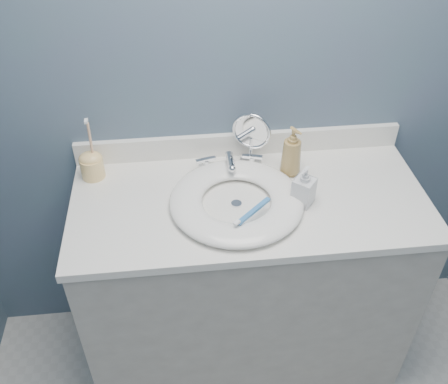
{
  "coord_description": "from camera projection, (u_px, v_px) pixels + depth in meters",
  "views": [
    {
      "loc": [
        -0.23,
        -0.3,
        1.99
      ],
      "look_at": [
        -0.09,
        0.94,
        0.94
      ],
      "focal_mm": 40.0,
      "sensor_mm": 36.0,
      "label": 1
    }
  ],
  "objects": [
    {
      "name": "makeup_mirror",
      "position": [
        251.0,
        137.0,
        1.79
      ],
      "size": [
        0.14,
        0.08,
        0.21
      ],
      "rotation": [
        0.0,
        0.0,
        -0.43
      ],
      "color": "silver",
      "rests_on": "countertop"
    },
    {
      "name": "toothbrush_lying",
      "position": [
        253.0,
        212.0,
        1.58
      ],
      "size": [
        0.14,
        0.13,
        0.02
      ],
      "rotation": [
        0.0,
        0.0,
        0.75
      ],
      "color": "#3274B4",
      "rests_on": "basin"
    },
    {
      "name": "vanity_cabinet",
      "position": [
        246.0,
        284.0,
        2.0
      ],
      "size": [
        1.2,
        0.55,
        0.85
      ],
      "primitive_type": "cube",
      "color": "#BAB5AA",
      "rests_on": "ground"
    },
    {
      "name": "backsplash",
      "position": [
        240.0,
        144.0,
        1.88
      ],
      "size": [
        1.22,
        0.02,
        0.09
      ],
      "primitive_type": "cube",
      "color": "white",
      "rests_on": "countertop"
    },
    {
      "name": "soap_bottle_clear",
      "position": [
        304.0,
        186.0,
        1.64
      ],
      "size": [
        0.09,
        0.09,
        0.14
      ],
      "primitive_type": "imported",
      "rotation": [
        0.0,
        0.0,
        -0.69
      ],
      "color": "silver",
      "rests_on": "countertop"
    },
    {
      "name": "drain",
      "position": [
        236.0,
        204.0,
        1.67
      ],
      "size": [
        0.04,
        0.04,
        0.01
      ],
      "primitive_type": "cylinder",
      "color": "silver",
      "rests_on": "countertop"
    },
    {
      "name": "soap_bottle_amber",
      "position": [
        292.0,
        151.0,
        1.75
      ],
      "size": [
        0.1,
        0.1,
        0.19
      ],
      "primitive_type": "imported",
      "rotation": [
        0.0,
        0.0,
        0.5
      ],
      "color": "#A5854A",
      "rests_on": "countertop"
    },
    {
      "name": "back_wall",
      "position": [
        241.0,
        75.0,
        1.71
      ],
      "size": [
        2.2,
        0.02,
        2.4
      ],
      "primitive_type": "cube",
      "color": "slate",
      "rests_on": "ground"
    },
    {
      "name": "faucet",
      "position": [
        229.0,
        164.0,
        1.81
      ],
      "size": [
        0.25,
        0.13,
        0.07
      ],
      "color": "silver",
      "rests_on": "countertop"
    },
    {
      "name": "basin",
      "position": [
        236.0,
        201.0,
        1.67
      ],
      "size": [
        0.45,
        0.45,
        0.04
      ],
      "primitive_type": null,
      "color": "white",
      "rests_on": "countertop"
    },
    {
      "name": "countertop",
      "position": [
        250.0,
        201.0,
        1.71
      ],
      "size": [
        1.22,
        0.57,
        0.03
      ],
      "primitive_type": "cube",
      "color": "white",
      "rests_on": "vanity_cabinet"
    },
    {
      "name": "toothbrush_holder",
      "position": [
        92.0,
        164.0,
        1.76
      ],
      "size": [
        0.08,
        0.08,
        0.24
      ],
      "rotation": [
        0.0,
        0.0,
        0.41
      ],
      "color": "#FFD37F",
      "rests_on": "countertop"
    }
  ]
}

